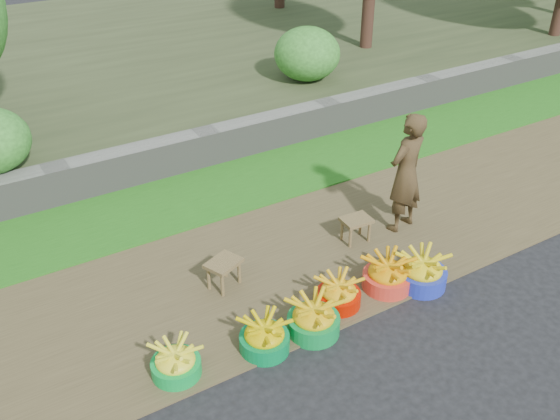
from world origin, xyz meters
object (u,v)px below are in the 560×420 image
basin_b (264,337)px  basin_f (422,272)px  basin_d (339,293)px  stool_left (224,267)px  stool_right (356,223)px  vendor_woman (406,173)px  basin_a (176,362)px  basin_c (314,318)px  basin_e (387,275)px

basin_b → basin_f: bearing=-0.9°
basin_d → stool_left: 1.29m
stool_right → vendor_woman: 0.87m
basin_a → basin_c: 1.44m
basin_f → stool_left: (-1.91, 1.12, 0.10)m
stool_left → basin_c: bearing=-68.7°
stool_right → vendor_woman: bearing=-3.7°
basin_e → stool_left: bearing=148.1°
basin_a → basin_c: basin_c is taller
stool_left → stool_right: bearing=-1.1°
basin_b → basin_d: 1.03m
basin_b → basin_c: basin_c is taller
stool_right → basin_f: bearing=-84.4°
basin_a → basin_e: (2.53, -0.01, 0.03)m
stool_left → basin_d: bearing=-45.5°
basin_b → basin_c: size_ratio=0.92×
basin_b → basin_f: (2.02, -0.03, 0.02)m
basin_f → basin_c: bearing=-179.5°
stool_right → basin_a: bearing=-161.9°
stool_left → stool_right: (1.80, -0.04, -0.01)m
basin_a → basin_f: 2.90m
basin_d → basin_a: bearing=-179.2°
basin_d → basin_f: 1.02m
basin_e → stool_right: 0.96m
vendor_woman → basin_c: bearing=14.1°
basin_e → basin_d: bearing=176.5°
basin_a → basin_d: basin_d is taller
basin_a → stool_right: 2.93m
basin_f → stool_right: (-0.11, 1.08, 0.09)m
basin_b → stool_left: basin_b is taller
basin_e → vendor_woman: size_ratio=0.35×
basin_f → stool_left: size_ratio=1.22×
basin_e → basin_f: 0.40m
vendor_woman → basin_f: bearing=47.6°
basin_d → stool_left: basin_d is taller
stool_left → vendor_woman: (2.49, -0.08, 0.52)m
basin_d → basin_e: 0.64m
basin_c → basin_d: size_ratio=1.11×
basin_b → basin_e: (1.65, 0.13, 0.02)m
basin_b → vendor_woman: size_ratio=0.32×
basin_b → stool_right: bearing=28.8°
stool_right → vendor_woman: (0.69, -0.04, 0.53)m
basin_f → stool_right: 1.09m
basin_f → stool_left: bearing=149.6°
basin_c → basin_f: 1.47m
basin_c → stool_right: 1.75m
stool_left → vendor_woman: size_ratio=0.29×
basin_d → stool_left: size_ratio=1.06×
basin_a → vendor_woman: 3.64m
basin_b → vendor_woman: vendor_woman is taller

